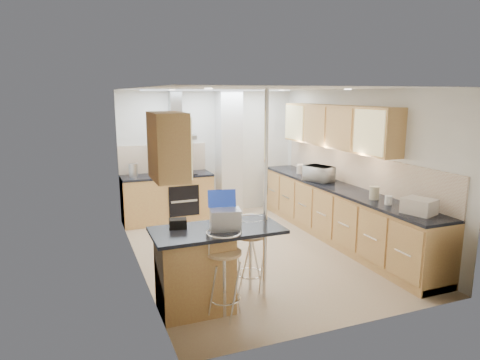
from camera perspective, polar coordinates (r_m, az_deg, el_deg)
name	(u,v)px	position (r m, az deg, el deg)	size (l,w,h in m)	color
ground	(256,251)	(6.82, 2.19, -9.42)	(4.80, 4.80, 0.00)	tan
room_shell	(266,150)	(6.91, 3.51, 4.05)	(3.64, 4.84, 2.51)	white
right_counter	(338,213)	(7.38, 12.98, -4.32)	(0.63, 4.40, 0.92)	#C0834C
back_counter	(167,198)	(8.33, -9.65, -2.37)	(1.70, 0.63, 0.92)	#C0834C
peninsula	(218,267)	(5.01, -3.02, -11.53)	(1.47, 0.72, 0.94)	#C0834C
microwave	(319,174)	(7.59, 10.49, 0.84)	(0.49, 0.33, 0.27)	white
laptop	(225,219)	(4.79, -1.97, -5.26)	(0.33, 0.25, 0.23)	#A7A9AF
bag	(178,224)	(4.89, -8.29, -5.77)	(0.20, 0.14, 0.11)	black
bar_stool_near	(224,274)	(4.77, -2.14, -12.46)	(0.41, 0.41, 1.00)	tan
bar_stool_end	(250,254)	(5.40, 1.38, -9.80)	(0.39, 0.39, 0.95)	tan
jar_a	(300,169)	(8.26, 7.97, 1.43)	(0.12, 0.12, 0.17)	beige
jar_b	(300,168)	(8.43, 8.03, 1.60)	(0.11, 0.11, 0.16)	beige
jar_c	(374,193)	(6.51, 17.46, -1.64)	(0.14, 0.14, 0.19)	beige
jar_d	(388,200)	(6.26, 19.18, -2.56)	(0.10, 0.10, 0.12)	white
bread_bin	(419,206)	(5.93, 22.77, -3.23)	(0.30, 0.38, 0.20)	beige
kettle	(133,170)	(8.11, -14.06, 1.27)	(0.16, 0.16, 0.25)	#AAADAF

